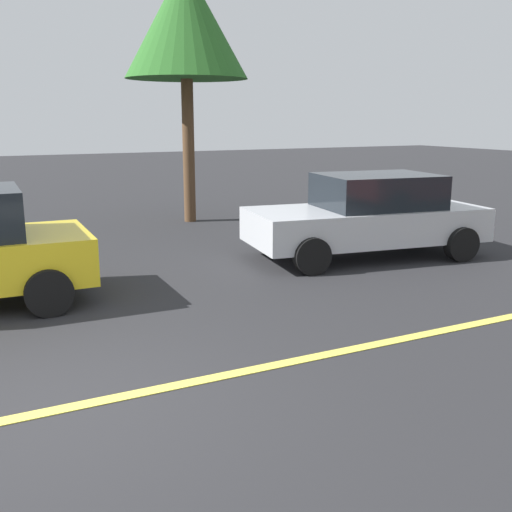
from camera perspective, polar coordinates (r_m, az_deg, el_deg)
ground_plane at (r=5.87m, az=-19.70°, el=-13.93°), size 80.00×80.00×0.00m
lane_marking_centre at (r=6.81m, az=6.48°, el=-9.33°), size 28.00×0.16×0.01m
car_silver_near_curb at (r=11.51m, az=10.64°, el=3.80°), size 4.61×2.52×1.56m
tree_left_verge at (r=15.43m, az=-6.72°, el=21.13°), size 2.98×2.98×6.15m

